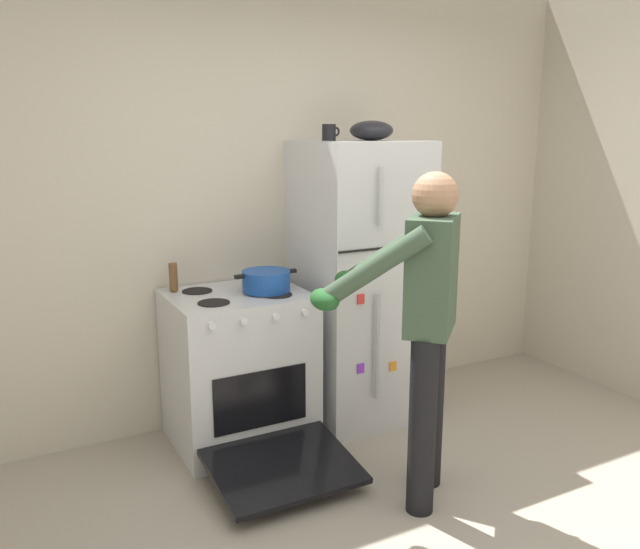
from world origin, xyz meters
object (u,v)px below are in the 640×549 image
object	(u,v)px
refrigerator	(358,282)
person_cook	(422,309)
pepper_mill	(173,277)
stove_range	(240,370)
red_pot	(266,281)
mixing_bowl	(371,131)
coffee_mug	(329,132)

from	to	relation	value
refrigerator	person_cook	world-z (taller)	refrigerator
pepper_mill	stove_range	bearing A→B (deg)	-35.96
red_pot	person_cook	bearing A→B (deg)	-66.79
pepper_mill	mixing_bowl	bearing A→B (deg)	-9.66
refrigerator	red_pot	size ratio (longest dim) A/B	4.63
pepper_mill	person_cook	bearing A→B (deg)	-53.85
red_pot	coffee_mug	size ratio (longest dim) A/B	3.31
stove_range	coffee_mug	size ratio (longest dim) A/B	10.74
person_cook	red_pot	bearing A→B (deg)	113.21
coffee_mug	pepper_mill	world-z (taller)	coffee_mug
refrigerator	stove_range	xyz separation A→B (m)	(-0.79, -0.02, -0.42)
stove_range	coffee_mug	bearing A→B (deg)	6.26
person_cook	pepper_mill	size ratio (longest dim) A/B	10.08
refrigerator	red_pot	distance (m)	0.64
stove_range	red_pot	size ratio (longest dim) A/B	3.25
mixing_bowl	stove_range	bearing A→B (deg)	-178.84
stove_range	pepper_mill	distance (m)	0.65
refrigerator	pepper_mill	size ratio (longest dim) A/B	10.82
pepper_mill	mixing_bowl	world-z (taller)	mixing_bowl
red_pot	mixing_bowl	world-z (taller)	mixing_bowl
red_pot	mixing_bowl	xyz separation A→B (m)	(0.71, 0.05, 0.83)
red_pot	coffee_mug	xyz separation A→B (m)	(0.46, 0.10, 0.82)
red_pot	coffee_mug	distance (m)	0.94
refrigerator	pepper_mill	xyz separation A→B (m)	(-1.09, 0.20, 0.11)
red_pot	stove_range	bearing A→B (deg)	168.57
coffee_mug	pepper_mill	bearing A→B (deg)	170.71
stove_range	pepper_mill	xyz separation A→B (m)	(-0.30, 0.22, 0.54)
red_pot	pepper_mill	bearing A→B (deg)	151.48
refrigerator	stove_range	distance (m)	0.90
refrigerator	coffee_mug	world-z (taller)	coffee_mug
refrigerator	pepper_mill	bearing A→B (deg)	169.63
coffee_mug	mixing_bowl	world-z (taller)	mixing_bowl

